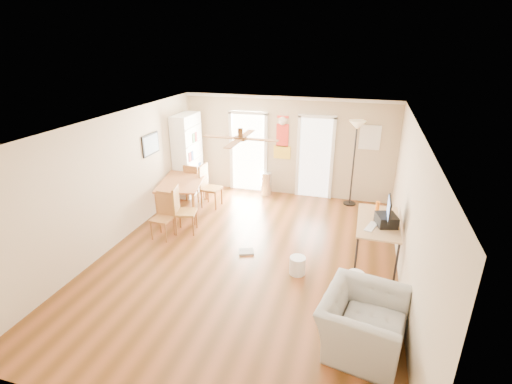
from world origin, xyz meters
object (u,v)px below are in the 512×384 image
(torchiere_lamp, at_px, (353,164))
(bookshelf, at_px, (188,155))
(computer_desk, at_px, (376,240))
(wastebasket_a, at_px, (297,265))
(trash_can, at_px, (266,184))
(dining_chair_right_a, at_px, (211,186))
(dining_table, at_px, (183,196))
(wastebasket_b, at_px, (355,282))
(dining_chair_right_b, at_px, (186,210))
(dining_chair_far, at_px, (195,182))
(printer, at_px, (386,220))
(armchair, at_px, (363,323))
(dining_chair_near, at_px, (162,217))

(torchiere_lamp, bearing_deg, bookshelf, -173.98)
(computer_desk, xyz_separation_m, wastebasket_a, (-1.32, -0.91, -0.23))
(bookshelf, distance_m, trash_can, 2.23)
(wastebasket_a, bearing_deg, bookshelf, 139.72)
(dining_chair_right_a, distance_m, torchiere_lamp, 3.54)
(dining_table, relative_size, wastebasket_b, 4.76)
(dining_chair_right_b, height_order, torchiere_lamp, torchiere_lamp)
(dining_chair_far, bearing_deg, wastebasket_b, 147.86)
(dining_chair_far, xyz_separation_m, trash_can, (1.72, 0.80, -0.16))
(bookshelf, bearing_deg, printer, -22.17)
(torchiere_lamp, bearing_deg, wastebasket_b, -85.48)
(dining_chair_far, xyz_separation_m, torchiere_lamp, (3.92, 0.79, 0.59))
(dining_chair_far, relative_size, trash_can, 1.51)
(dining_table, bearing_deg, dining_chair_right_a, 38.84)
(computer_desk, bearing_deg, dining_chair_far, 159.02)
(computer_desk, bearing_deg, dining_chair_right_a, 159.95)
(wastebasket_b, distance_m, armchair, 1.27)
(dining_chair_right_b, xyz_separation_m, trash_can, (1.13, 2.53, -0.20))
(bookshelf, bearing_deg, armchair, -41.76)
(computer_desk, distance_m, wastebasket_a, 1.62)
(printer, bearing_deg, wastebasket_a, -167.74)
(dining_chair_far, bearing_deg, trash_can, -153.15)
(printer, bearing_deg, torchiere_lamp, 89.29)
(dining_chair_right_b, relative_size, dining_chair_far, 1.08)
(dining_chair_right_b, bearing_deg, armchair, -135.55)
(computer_desk, bearing_deg, armchair, -94.27)
(dining_chair_near, bearing_deg, printer, 6.20)
(computer_desk, xyz_separation_m, armchair, (-0.18, -2.37, -0.01))
(dining_table, relative_size, computer_desk, 1.06)
(bookshelf, height_order, wastebasket_b, bookshelf)
(dining_chair_right_a, relative_size, torchiere_lamp, 0.50)
(dining_table, height_order, printer, printer)
(dining_chair_right_b, relative_size, torchiere_lamp, 0.48)
(wastebasket_b, bearing_deg, wastebasket_a, 167.99)
(dining_chair_near, xyz_separation_m, wastebasket_b, (3.98, -0.75, -0.32))
(wastebasket_a, bearing_deg, dining_chair_right_a, 138.12)
(bookshelf, relative_size, dining_chair_near, 2.22)
(dining_table, xyz_separation_m, wastebasket_a, (3.16, -1.90, -0.23))
(dining_table, bearing_deg, torchiere_lamp, 21.61)
(dining_chair_far, bearing_deg, wastebasket_a, 142.49)
(dining_chair_right_a, height_order, dining_chair_far, dining_chair_right_a)
(bookshelf, relative_size, wastebasket_a, 6.51)
(trash_can, relative_size, printer, 1.62)
(dining_chair_far, distance_m, computer_desk, 4.84)
(wastebasket_a, bearing_deg, dining_chair_far, 140.50)
(torchiere_lamp, height_order, wastebasket_b, torchiere_lamp)
(dining_chair_right_a, distance_m, wastebasket_b, 4.44)
(printer, height_order, armchair, printer)
(trash_can, distance_m, wastebasket_a, 3.75)
(dining_chair_right_a, bearing_deg, computer_desk, -107.54)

